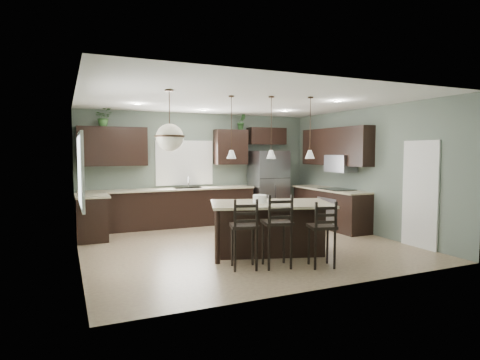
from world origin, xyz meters
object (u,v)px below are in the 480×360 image
object	(u,v)px
bar_stool_left	(244,234)
bar_stool_center	(277,230)
refrigerator	(268,186)
kitchen_island	(271,228)
serving_dish	(260,199)
plant_back_left	(104,117)
bar_stool_right	(322,234)

from	to	relation	value
bar_stool_left	bar_stool_center	xyz separation A→B (m)	(0.51, -0.12, 0.03)
refrigerator	kitchen_island	bearing A→B (deg)	-117.20
serving_dish	plant_back_left	xyz separation A→B (m)	(-2.29, 3.33, 1.61)
bar_stool_left	bar_stool_right	distance (m)	1.23
refrigerator	serving_dish	distance (m)	3.54
refrigerator	bar_stool_right	distance (m)	4.36
serving_dish	bar_stool_center	distance (m)	0.93
refrigerator	kitchen_island	xyz separation A→B (m)	(-1.60, -3.11, -0.46)
serving_dish	bar_stool_left	xyz separation A→B (m)	(-0.62, -0.70, -0.44)
bar_stool_left	bar_stool_center	bearing A→B (deg)	1.84
bar_stool_left	bar_stool_right	world-z (taller)	bar_stool_left
refrigerator	plant_back_left	distance (m)	4.43
kitchen_island	bar_stool_right	bearing A→B (deg)	-53.63
bar_stool_center	plant_back_left	xyz separation A→B (m)	(-2.18, 4.15, 2.02)
plant_back_left	kitchen_island	bearing A→B (deg)	-53.73
kitchen_island	bar_stool_center	xyz separation A→B (m)	(-0.30, -0.76, 0.12)
bar_stool_center	bar_stool_left	bearing A→B (deg)	178.55
bar_stool_left	plant_back_left	bearing A→B (deg)	127.86
bar_stool_left	kitchen_island	bearing A→B (deg)	53.63
bar_stool_right	plant_back_left	world-z (taller)	plant_back_left
bar_stool_center	plant_back_left	distance (m)	5.11
kitchen_island	serving_dish	size ratio (longest dim) A/B	8.72
bar_stool_left	plant_back_left	distance (m)	4.82
kitchen_island	refrigerator	bearing A→B (deg)	80.59
bar_stool_right	kitchen_island	bearing A→B (deg)	123.98
kitchen_island	bar_stool_right	size ratio (longest dim) A/B	1.97
refrigerator	bar_stool_center	distance (m)	4.33
kitchen_island	plant_back_left	size ratio (longest dim) A/B	5.03
bar_stool_right	serving_dish	bearing A→B (deg)	131.49
bar_stool_left	refrigerator	bearing A→B (deg)	72.60
serving_dish	bar_stool_right	distance (m)	1.32
bar_stool_center	plant_back_left	world-z (taller)	plant_back_left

